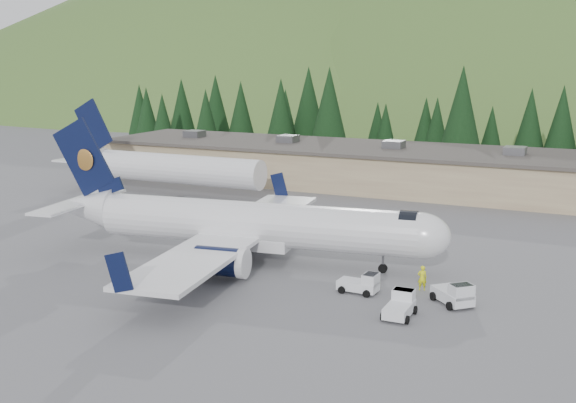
# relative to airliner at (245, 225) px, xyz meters

# --- Properties ---
(ground) EXTENTS (600.00, 600.00, 0.00)m
(ground) POSITION_rel_airliner_xyz_m (1.01, 0.14, -3.08)
(ground) COLOR slate
(airliner) EXTENTS (34.84, 32.80, 11.56)m
(airliner) POSITION_rel_airliner_xyz_m (0.00, 0.00, 0.00)
(airliner) COLOR white
(airliner) RESTS_ON ground
(second_airliner) EXTENTS (27.50, 11.00, 10.05)m
(second_airliner) POSITION_rel_airliner_xyz_m (-23.92, 22.14, 0.24)
(second_airliner) COLOR white
(second_airliner) RESTS_ON ground
(baggage_tug_a) EXTENTS (2.92, 1.84, 1.53)m
(baggage_tug_a) POSITION_rel_airliner_xyz_m (11.50, -3.79, -2.40)
(baggage_tug_a) COLOR silver
(baggage_tug_a) RESTS_ON ground
(baggage_tug_b) EXTENTS (3.39, 3.42, 1.71)m
(baggage_tug_b) POSITION_rel_airliner_xyz_m (18.13, -3.58, -2.31)
(baggage_tug_b) COLOR silver
(baggage_tug_b) RESTS_ON ground
(baggage_tug_c) EXTENTS (1.85, 3.01, 1.60)m
(baggage_tug_c) POSITION_rel_airliner_xyz_m (15.35, -7.13, -2.37)
(baggage_tug_c) COLOR silver
(baggage_tug_c) RESTS_ON ground
(terminal_building) EXTENTS (71.00, 17.00, 6.10)m
(terminal_building) POSITION_rel_airliner_xyz_m (-4.00, 38.14, -0.46)
(terminal_building) COLOR #997F5F
(terminal_building) RESTS_ON ground
(ramp_worker) EXTENTS (0.80, 0.68, 1.85)m
(ramp_worker) POSITION_rel_airliner_xyz_m (15.26, -1.33, -2.15)
(ramp_worker) COLOR yellow
(ramp_worker) RESTS_ON ground
(tree_line) EXTENTS (112.00, 16.87, 14.19)m
(tree_line) POSITION_rel_airliner_xyz_m (-4.25, 61.81, 4.23)
(tree_line) COLOR black
(tree_line) RESTS_ON ground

